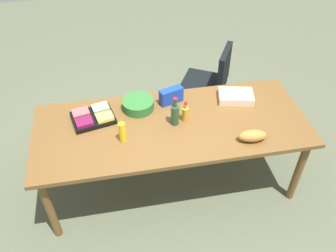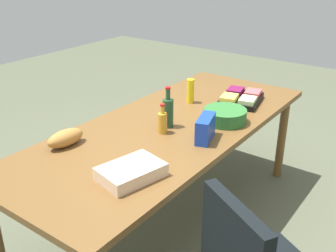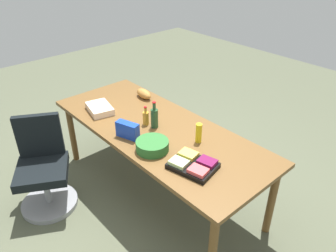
{
  "view_description": "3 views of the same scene",
  "coord_description": "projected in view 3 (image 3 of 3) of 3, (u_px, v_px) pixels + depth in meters",
  "views": [
    {
      "loc": [
        0.46,
        2.28,
        2.87
      ],
      "look_at": [
        0.04,
        0.04,
        0.81
      ],
      "focal_mm": 38.09,
      "sensor_mm": 36.0,
      "label": 1
    },
    {
      "loc": [
        -1.98,
        -1.43,
        1.87
      ],
      "look_at": [
        -0.07,
        -0.04,
        0.82
      ],
      "focal_mm": 42.61,
      "sensor_mm": 36.0,
      "label": 2
    },
    {
      "loc": [
        2.12,
        -1.75,
        2.44
      ],
      "look_at": [
        0.15,
        0.01,
        0.87
      ],
      "focal_mm": 35.13,
      "sensor_mm": 36.0,
      "label": 3
    }
  ],
  "objects": [
    {
      "name": "salad_bowl",
      "position": [
        152.0,
        146.0,
        2.86
      ],
      "size": [
        0.36,
        0.36,
        0.09
      ],
      "primitive_type": "cylinder",
      "rotation": [
        0.0,
        0.0,
        -0.27
      ],
      "color": "#2B682D",
      "rests_on": "conference_table"
    },
    {
      "name": "office_chair",
      "position": [
        44.0,
        174.0,
        3.27
      ],
      "size": [
        0.65,
        0.65,
        0.94
      ],
      "color": "gray",
      "rests_on": "ground"
    },
    {
      "name": "chip_bag_blue",
      "position": [
        128.0,
        130.0,
        3.03
      ],
      "size": [
        0.23,
        0.14,
        0.15
      ],
      "primitive_type": "cube",
      "rotation": [
        0.0,
        0.0,
        0.31
      ],
      "color": "#173BAF",
      "rests_on": "conference_table"
    },
    {
      "name": "mustard_bottle",
      "position": [
        199.0,
        133.0,
        2.95
      ],
      "size": [
        0.07,
        0.07,
        0.18
      ],
      "primitive_type": "cylinder",
      "rotation": [
        0.0,
        0.0,
        -0.27
      ],
      "color": "yellow",
      "rests_on": "conference_table"
    },
    {
      "name": "fruit_platter",
      "position": [
        193.0,
        164.0,
        2.65
      ],
      "size": [
        0.41,
        0.35,
        0.07
      ],
      "color": "black",
      "rests_on": "conference_table"
    },
    {
      "name": "conference_table",
      "position": [
        157.0,
        134.0,
        3.24
      ],
      "size": [
        2.4,
        0.97,
        0.79
      ],
      "color": "brown",
      "rests_on": "ground"
    },
    {
      "name": "ground_plane",
      "position": [
        158.0,
        189.0,
        3.61
      ],
      "size": [
        10.0,
        10.0,
        0.0
      ],
      "primitive_type": "plane",
      "color": "#535842"
    },
    {
      "name": "sheet_cake",
      "position": [
        100.0,
        109.0,
        3.48
      ],
      "size": [
        0.36,
        0.29,
        0.07
      ],
      "primitive_type": "cube",
      "rotation": [
        0.0,
        0.0,
        -0.23
      ],
      "color": "beige",
      "rests_on": "conference_table"
    },
    {
      "name": "bread_loaf",
      "position": [
        144.0,
        94.0,
        3.76
      ],
      "size": [
        0.25,
        0.13,
        0.1
      ],
      "primitive_type": "ellipsoid",
      "rotation": [
        0.0,
        0.0,
        -0.1
      ],
      "color": "#A97233",
      "rests_on": "conference_table"
    },
    {
      "name": "wine_bottle",
      "position": [
        154.0,
        117.0,
        3.17
      ],
      "size": [
        0.09,
        0.09,
        0.28
      ],
      "color": "#264B2A",
      "rests_on": "conference_table"
    },
    {
      "name": "dressing_bottle",
      "position": [
        146.0,
        118.0,
        3.23
      ],
      "size": [
        0.07,
        0.07,
        0.2
      ],
      "color": "gold",
      "rests_on": "conference_table"
    }
  ]
}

